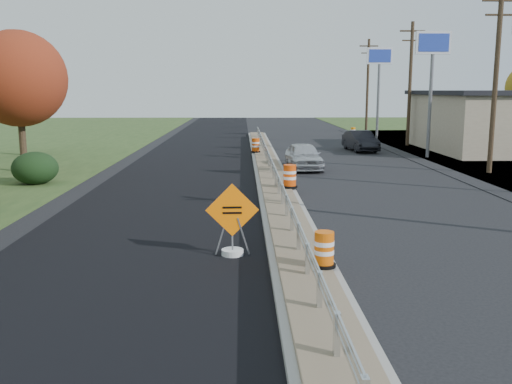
{
  "coord_description": "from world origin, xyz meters",
  "views": [
    {
      "loc": [
        -1.46,
        -20.27,
        4.31
      ],
      "look_at": [
        -1.02,
        -2.42,
        1.1
      ],
      "focal_mm": 40.0,
      "sensor_mm": 36.0,
      "label": 1
    }
  ],
  "objects_px": {
    "barrel_shoulder_far": "(353,132)",
    "car_dark_mid": "(360,141)",
    "barrel_median_mid": "(290,177)",
    "car_silver": "(304,156)",
    "caution_sign": "(232,237)",
    "barrel_median_far": "(256,146)",
    "barrel_median_near": "(324,250)"
  },
  "relations": [
    {
      "from": "barrel_shoulder_far",
      "to": "car_dark_mid",
      "type": "bearing_deg",
      "value": -98.83
    },
    {
      "from": "barrel_median_near",
      "to": "barrel_median_mid",
      "type": "xyz_separation_m",
      "value": [
        0.11,
        10.93,
        0.07
      ]
    },
    {
      "from": "barrel_median_near",
      "to": "barrel_median_far",
      "type": "distance_m",
      "value": 24.88
    },
    {
      "from": "barrel_median_near",
      "to": "barrel_median_far",
      "type": "height_order",
      "value": "barrel_median_far"
    },
    {
      "from": "barrel_median_near",
      "to": "car_silver",
      "type": "distance_m",
      "value": 18.35
    },
    {
      "from": "caution_sign",
      "to": "barrel_median_near",
      "type": "xyz_separation_m",
      "value": [
        2.16,
        -1.74,
        0.14
      ]
    },
    {
      "from": "caution_sign",
      "to": "barrel_median_far",
      "type": "distance_m",
      "value": 23.15
    },
    {
      "from": "barrel_median_mid",
      "to": "car_dark_mid",
      "type": "distance_m",
      "value": 17.91
    },
    {
      "from": "barrel_median_far",
      "to": "barrel_shoulder_far",
      "type": "bearing_deg",
      "value": 59.57
    },
    {
      "from": "barrel_median_near",
      "to": "car_dark_mid",
      "type": "distance_m",
      "value": 28.41
    },
    {
      "from": "barrel_shoulder_far",
      "to": "car_dark_mid",
      "type": "relative_size",
      "value": 0.18
    },
    {
      "from": "barrel_median_mid",
      "to": "car_dark_mid",
      "type": "bearing_deg",
      "value": 68.9
    },
    {
      "from": "car_silver",
      "to": "barrel_shoulder_far",
      "type": "bearing_deg",
      "value": 68.77
    },
    {
      "from": "barrel_median_mid",
      "to": "barrel_median_far",
      "type": "distance_m",
      "value": 13.98
    },
    {
      "from": "barrel_shoulder_far",
      "to": "car_silver",
      "type": "bearing_deg",
      "value": -107.31
    },
    {
      "from": "barrel_median_near",
      "to": "barrel_shoulder_far",
      "type": "distance_m",
      "value": 42.24
    },
    {
      "from": "barrel_median_far",
      "to": "car_dark_mid",
      "type": "relative_size",
      "value": 0.21
    },
    {
      "from": "barrel_shoulder_far",
      "to": "car_silver",
      "type": "relative_size",
      "value": 0.19
    },
    {
      "from": "barrel_median_mid",
      "to": "car_dark_mid",
      "type": "height_order",
      "value": "car_dark_mid"
    },
    {
      "from": "caution_sign",
      "to": "barrel_median_mid",
      "type": "distance_m",
      "value": 9.46
    },
    {
      "from": "barrel_shoulder_far",
      "to": "caution_sign",
      "type": "bearing_deg",
      "value": -105.32
    },
    {
      "from": "barrel_shoulder_far",
      "to": "car_silver",
      "type": "height_order",
      "value": "car_silver"
    },
    {
      "from": "car_silver",
      "to": "car_dark_mid",
      "type": "height_order",
      "value": "car_silver"
    },
    {
      "from": "barrel_median_near",
      "to": "car_silver",
      "type": "xyz_separation_m",
      "value": [
        1.5,
        18.29,
        0.09
      ]
    },
    {
      "from": "caution_sign",
      "to": "car_silver",
      "type": "bearing_deg",
      "value": 75.69
    },
    {
      "from": "caution_sign",
      "to": "barrel_median_mid",
      "type": "relative_size",
      "value": 1.96
    },
    {
      "from": "caution_sign",
      "to": "car_dark_mid",
      "type": "relative_size",
      "value": 0.44
    },
    {
      "from": "barrel_median_far",
      "to": "car_dark_mid",
      "type": "height_order",
      "value": "car_dark_mid"
    },
    {
      "from": "barrel_median_mid",
      "to": "barrel_median_far",
      "type": "bearing_deg",
      "value": 94.51
    },
    {
      "from": "barrel_median_near",
      "to": "barrel_median_mid",
      "type": "distance_m",
      "value": 10.93
    },
    {
      "from": "barrel_median_mid",
      "to": "car_silver",
      "type": "xyz_separation_m",
      "value": [
        1.39,
        7.36,
        0.02
      ]
    },
    {
      "from": "car_dark_mid",
      "to": "car_silver",
      "type": "bearing_deg",
      "value": -124.75
    }
  ]
}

